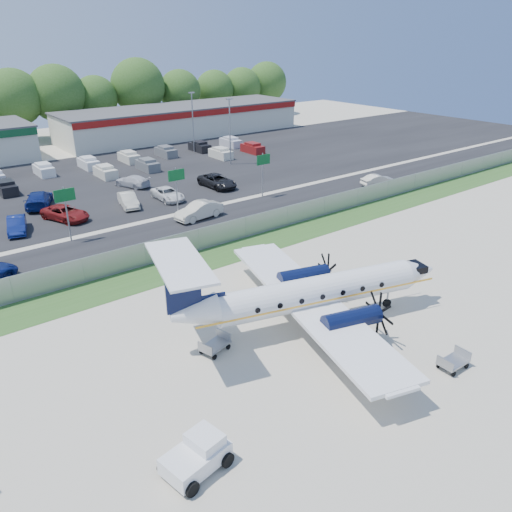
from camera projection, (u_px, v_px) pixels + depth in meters
ground at (311, 317)px, 32.86m from camera, size 170.00×170.00×0.00m
grass_verge at (212, 258)px, 41.54m from camera, size 170.00×4.00×0.02m
access_road at (171, 234)px, 46.61m from camera, size 170.00×8.00×0.02m
parking_lot at (89, 184)px, 61.82m from camera, size 170.00×32.00×0.02m
perimeter_fence at (199, 240)px, 42.59m from camera, size 120.00×0.06×1.99m
building_east at (182, 120)px, 91.14m from camera, size 44.40×12.40×5.24m
sign_left at (66, 203)px, 43.52m from camera, size 1.80×0.26×5.00m
sign_mid at (177, 182)px, 49.64m from camera, size 1.80×0.26×5.00m
sign_right at (263, 166)px, 55.77m from camera, size 1.80×0.26×5.00m
light_pole_ne at (230, 127)px, 69.38m from camera, size 0.90×0.35×9.09m
light_pole_se at (193, 118)px, 76.62m from camera, size 0.90×0.35×9.09m
tree_line at (17, 142)px, 86.44m from camera, size 112.00×6.00×14.00m
aircraft at (311, 293)px, 31.15m from camera, size 19.27×18.83×5.89m
pushback_tug at (198, 454)px, 21.20m from camera, size 3.05×2.45×1.51m
baggage_cart_near at (215, 345)px, 29.15m from camera, size 2.02×1.54×0.94m
baggage_cart_far at (453, 361)px, 27.70m from camera, size 1.78×1.11×0.92m
cone_nose at (377, 285)px, 36.61m from camera, size 0.34×0.34×0.48m
cone_starboard_wing at (206, 244)px, 43.78m from camera, size 0.35×0.35×0.49m
road_car_mid at (199, 218)px, 50.48m from camera, size 5.24×2.35×1.67m
road_car_east at (377, 186)px, 61.25m from camera, size 4.50×2.52×1.40m
parked_car_a at (18, 232)px, 46.97m from camera, size 2.63×4.69×1.46m
parked_car_b at (66, 220)px, 50.05m from camera, size 4.20×5.74×1.45m
parked_car_c at (129, 207)px, 53.91m from camera, size 2.50×4.73×1.48m
parked_car_d at (168, 200)px, 56.13m from camera, size 2.34×4.95×1.37m
parked_car_e at (217, 187)px, 60.71m from camera, size 2.79×5.71×1.56m
parked_car_f at (40, 207)px, 53.94m from camera, size 4.42×6.31×1.70m
parked_car_g at (133, 187)px, 60.96m from camera, size 3.48×5.19×1.40m
far_parking_rows at (75, 176)px, 65.44m from camera, size 56.00×10.00×1.60m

